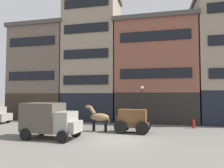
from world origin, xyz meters
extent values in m
plane|color=slate|center=(0.00, 0.00, 0.00)|extent=(120.00, 120.00, 0.00)
cube|color=#33281E|center=(-12.67, 10.31, 1.70)|extent=(7.58, 5.18, 3.39)
cube|color=#66564C|center=(-12.67, 10.31, 7.77)|extent=(7.58, 5.18, 8.76)
cube|color=#47423D|center=(-12.67, 10.31, 12.41)|extent=(8.08, 5.68, 0.50)
cube|color=black|center=(-12.67, 7.66, 5.58)|extent=(6.37, 0.12, 1.10)
cube|color=black|center=(-12.67, 7.66, 9.97)|extent=(6.37, 0.12, 1.10)
cube|color=black|center=(-5.42, 10.31, 1.70)|extent=(6.62, 5.18, 3.40)
cube|color=gray|center=(-5.42, 10.31, 9.61)|extent=(6.62, 5.18, 12.41)
cube|color=black|center=(-5.42, 7.66, 4.96)|extent=(5.56, 0.12, 1.10)
cube|color=black|center=(-5.42, 7.66, 8.06)|extent=(5.56, 0.12, 1.10)
cube|color=black|center=(-5.42, 7.66, 11.16)|extent=(5.56, 0.12, 1.10)
cube|color=black|center=(-5.42, 7.66, 14.26)|extent=(5.56, 0.12, 1.10)
cube|color=black|center=(2.61, 10.31, 1.74)|extent=(9.12, 5.18, 3.47)
cube|color=brown|center=(2.61, 10.31, 7.62)|extent=(9.12, 5.18, 8.30)
cube|color=#47423D|center=(2.61, 10.31, 12.03)|extent=(9.62, 5.68, 0.50)
cube|color=black|center=(2.61, 7.66, 5.55)|extent=(7.66, 0.12, 1.10)
cube|color=black|center=(2.61, 7.66, 9.70)|extent=(7.66, 0.12, 1.10)
cube|color=#3D2819|center=(0.77, 2.50, 0.70)|extent=(2.78, 1.47, 0.36)
cube|color=brown|center=(0.77, 2.50, 1.43)|extent=(2.36, 1.25, 1.10)
cube|color=#3D2819|center=(-0.38, 2.57, 1.18)|extent=(0.47, 1.06, 0.50)
cylinder|color=black|center=(-0.18, 1.85, 0.55)|extent=(1.10, 0.15, 1.10)
cylinder|color=black|center=(-0.09, 3.26, 0.55)|extent=(1.10, 0.15, 1.10)
cylinder|color=black|center=(1.62, 1.73, 0.55)|extent=(1.10, 0.15, 1.10)
cylinder|color=black|center=(1.71, 3.15, 0.55)|extent=(1.10, 0.15, 1.10)
ellipsoid|color=#937047|center=(-2.13, 2.50, 1.25)|extent=(1.73, 0.71, 0.70)
cylinder|color=#937047|center=(-2.85, 2.54, 1.85)|extent=(0.68, 0.36, 0.76)
ellipsoid|color=#937047|center=(-3.25, 2.57, 2.15)|extent=(0.57, 0.28, 0.30)
cylinder|color=#937047|center=(-1.33, 2.45, 1.10)|extent=(0.27, 0.12, 0.65)
cylinder|color=black|center=(-2.69, 2.35, 0.47)|extent=(0.14, 0.14, 0.95)
cylinder|color=black|center=(-2.67, 2.71, 0.47)|extent=(0.14, 0.14, 0.95)
cylinder|color=black|center=(-1.60, 2.28, 0.47)|extent=(0.14, 0.14, 0.95)
cylinder|color=black|center=(-1.57, 2.64, 0.47)|extent=(0.14, 0.14, 0.95)
cube|color=gray|center=(-3.77, -1.09, 1.27)|extent=(1.53, 1.80, 1.50)
cube|color=gray|center=(-3.07, -1.15, 0.97)|extent=(1.01, 1.51, 0.80)
cube|color=#4C473D|center=(-5.57, -0.95, 1.57)|extent=(2.94, 2.11, 2.10)
cube|color=silver|center=(-3.32, -1.13, 1.52)|extent=(0.30, 1.37, 0.64)
cylinder|color=black|center=(-3.25, -0.18, 0.42)|extent=(0.85, 0.28, 0.84)
cylinder|color=black|center=(-3.40, -2.07, 0.42)|extent=(0.85, 0.28, 0.84)
cylinder|color=black|center=(-6.24, 0.05, 0.42)|extent=(0.85, 0.28, 0.84)
cylinder|color=black|center=(-6.39, -1.84, 0.42)|extent=(0.85, 0.28, 0.84)
cylinder|color=black|center=(-14.03, 5.56, 0.33)|extent=(0.67, 0.21, 0.66)
cylinder|color=#38332D|center=(-9.47, 5.08, 0.42)|extent=(0.16, 0.16, 0.85)
cylinder|color=#38332D|center=(-9.27, 5.08, 0.42)|extent=(0.16, 0.16, 0.85)
cylinder|color=#38332D|center=(-9.37, 5.08, 1.16)|extent=(0.37, 0.37, 0.62)
sphere|color=tan|center=(-9.37, 5.08, 1.60)|extent=(0.22, 0.22, 0.22)
cylinder|color=#38332D|center=(-9.37, 5.08, 1.70)|extent=(0.28, 0.28, 0.02)
cylinder|color=#38332D|center=(-9.37, 5.08, 1.75)|extent=(0.18, 0.18, 0.09)
cylinder|color=black|center=(1.30, 6.26, 1.90)|extent=(0.12, 0.12, 3.80)
sphere|color=silver|center=(1.30, 6.26, 3.96)|extent=(0.32, 0.32, 0.32)
cylinder|color=maroon|center=(6.23, 6.09, 0.35)|extent=(0.24, 0.24, 0.70)
sphere|color=maroon|center=(6.23, 6.09, 0.72)|extent=(0.22, 0.22, 0.22)
camera|label=1|loc=(2.80, -14.52, 3.28)|focal=32.02mm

